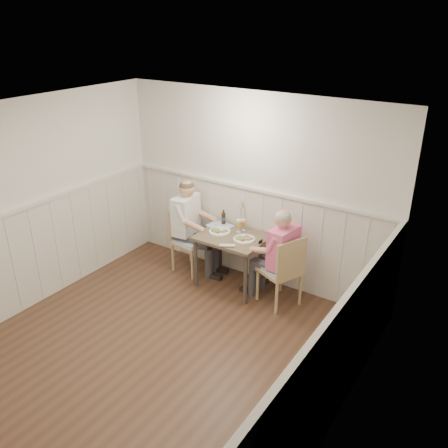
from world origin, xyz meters
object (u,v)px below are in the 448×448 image
object	(u,v)px
chair_right	(283,268)
beer_bottle	(223,218)
chair_left	(188,237)
man_in_pink	(280,265)
diner_cream	(189,232)
grass_vase	(240,215)
dining_table	(232,243)

from	to	relation	value
chair_right	beer_bottle	size ratio (longest dim) A/B	4.57
chair_left	beer_bottle	xyz separation A→B (m)	(0.46, 0.23, 0.33)
man_in_pink	beer_bottle	distance (m)	1.12
diner_cream	grass_vase	world-z (taller)	diner_cream
diner_cream	grass_vase	xyz separation A→B (m)	(0.71, 0.24, 0.35)
chair_right	grass_vase	bearing A→B (deg)	157.67
man_in_pink	chair_left	bearing A→B (deg)	177.75
beer_bottle	chair_left	bearing A→B (deg)	-153.50
man_in_pink	grass_vase	xyz separation A→B (m)	(-0.79, 0.32, 0.38)
dining_table	chair_left	world-z (taller)	chair_left
dining_table	grass_vase	size ratio (longest dim) A/B	2.15
beer_bottle	man_in_pink	bearing A→B (deg)	-15.53
dining_table	grass_vase	world-z (taller)	grass_vase
grass_vase	dining_table	bearing A→B (deg)	-79.37
chair_left	man_in_pink	distance (m)	1.51
dining_table	diner_cream	world-z (taller)	diner_cream
diner_cream	chair_left	bearing A→B (deg)	-103.61
chair_left	dining_table	bearing A→B (deg)	-2.27
chair_right	grass_vase	size ratio (longest dim) A/B	2.35
chair_right	diner_cream	world-z (taller)	diner_cream
chair_right	man_in_pink	size ratio (longest dim) A/B	0.74
chair_right	beer_bottle	bearing A→B (deg)	164.11
chair_right	dining_table	bearing A→B (deg)	176.19
grass_vase	chair_left	bearing A→B (deg)	-159.84
dining_table	grass_vase	distance (m)	0.42
grass_vase	diner_cream	bearing A→B (deg)	-161.51
chair_left	grass_vase	world-z (taller)	grass_vase
chair_left	beer_bottle	distance (m)	0.62
beer_bottle	diner_cream	bearing A→B (deg)	-155.81
chair_right	diner_cream	bearing A→B (deg)	176.00
man_in_pink	diner_cream	xyz separation A→B (m)	(-1.50, 0.08, 0.03)
beer_bottle	chair_right	bearing A→B (deg)	-15.89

